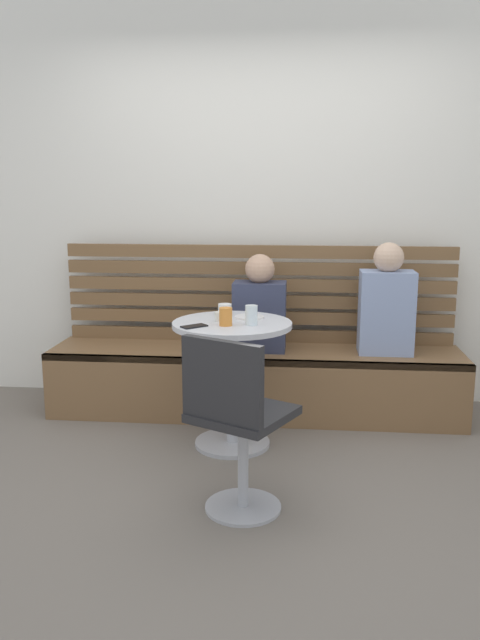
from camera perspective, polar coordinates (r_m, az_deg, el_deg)
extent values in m
plane|color=#70665B|center=(3.21, -0.40, -15.71)|extent=(8.00, 8.00, 0.00)
cube|color=white|center=(4.48, 1.84, 11.35)|extent=(5.20, 0.10, 2.90)
cube|color=brown|center=(4.23, 1.32, -5.57)|extent=(2.70, 0.52, 0.44)
cube|color=brown|center=(3.95, 1.07, -3.83)|extent=(2.70, 0.04, 0.04)
cube|color=brown|center=(4.40, 1.58, -1.37)|extent=(2.65, 0.04, 0.09)
cube|color=brown|center=(4.37, 1.59, 0.25)|extent=(2.65, 0.04, 0.09)
cube|color=brown|center=(4.35, 1.60, 1.72)|extent=(2.65, 0.04, 0.09)
cube|color=brown|center=(4.33, 1.60, 3.19)|extent=(2.65, 0.04, 0.09)
cube|color=brown|center=(4.31, 1.61, 4.68)|extent=(2.65, 0.04, 0.09)
cube|color=brown|center=(4.30, 1.62, 6.18)|extent=(2.65, 0.04, 0.09)
cylinder|color=#ADADB2|center=(3.80, -0.69, -10.99)|extent=(0.44, 0.44, 0.02)
cylinder|color=#ADADB2|center=(3.67, -0.70, -5.88)|extent=(0.07, 0.07, 0.69)
cylinder|color=silver|center=(3.58, -0.71, -0.41)|extent=(0.68, 0.68, 0.03)
cylinder|color=#ADADB2|center=(3.11, 0.28, -16.46)|extent=(0.36, 0.36, 0.02)
cylinder|color=#ADADB2|center=(3.01, 0.28, -12.82)|extent=(0.05, 0.05, 0.45)
cube|color=#232326|center=(2.92, 0.29, -8.45)|extent=(0.54, 0.54, 0.04)
cube|color=#232326|center=(2.72, -1.64, -5.52)|extent=(0.37, 0.22, 0.36)
cube|color=#8C9EC6|center=(4.14, 13.02, 0.67)|extent=(0.34, 0.22, 0.53)
sphere|color=#DBB293|center=(4.09, 13.25, 5.50)|extent=(0.19, 0.19, 0.19)
cube|color=#333851|center=(4.12, 1.77, 0.33)|extent=(0.34, 0.22, 0.45)
sphere|color=tan|center=(4.07, 1.80, 4.62)|extent=(0.19, 0.19, 0.19)
cylinder|color=orange|center=(3.48, -1.30, 0.31)|extent=(0.07, 0.07, 0.10)
cylinder|color=white|center=(3.76, -1.37, 0.93)|extent=(0.08, 0.08, 0.07)
cylinder|color=silver|center=(3.59, -1.87, 0.32)|extent=(0.06, 0.06, 0.05)
cylinder|color=white|center=(3.49, 1.03, 0.44)|extent=(0.07, 0.07, 0.11)
cylinder|color=white|center=(3.69, 0.87, 0.27)|extent=(0.17, 0.17, 0.01)
cube|color=black|center=(3.46, -4.15, -0.56)|extent=(0.15, 0.15, 0.01)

